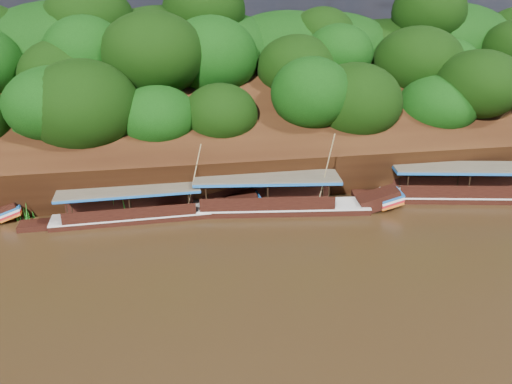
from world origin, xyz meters
TOP-DOWN VIEW (x-y plane):
  - ground at (0.00, 0.00)m, footprint 160.00×160.00m
  - riverbank at (-0.01, 22.73)m, footprint 120.00×30.06m
  - boat_0 at (13.83, 6.82)m, footprint 16.46×5.61m
  - boat_1 at (-1.40, 7.50)m, footprint 15.62×4.43m
  - boat_2 at (-11.03, 8.07)m, footprint 14.44×2.53m
  - reeds at (-3.68, 9.53)m, footprint 48.66×2.43m

SIDE VIEW (x-z plane):
  - ground at x=0.00m, z-range 0.00..0.00m
  - boat_2 at x=-11.03m, z-range -2.28..3.30m
  - boat_0 at x=13.83m, z-range -2.45..3.66m
  - boat_1 at x=-1.40m, z-range -2.66..3.87m
  - reeds at x=-3.68m, z-range -0.18..2.01m
  - riverbank at x=-0.01m, z-range -7.81..11.59m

